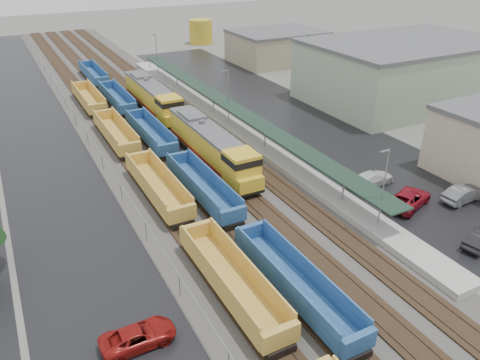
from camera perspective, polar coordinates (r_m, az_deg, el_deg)
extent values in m
cube|color=#302D2B|center=(72.05, -11.85, 7.73)|extent=(20.00, 160.00, 0.08)
cube|color=black|center=(70.75, -16.52, 6.91)|extent=(2.60, 160.00, 0.15)
cube|color=#473326|center=(70.59, -17.10, 6.88)|extent=(0.08, 160.00, 0.07)
cube|color=#473326|center=(70.84, -15.96, 7.11)|extent=(0.08, 160.00, 0.07)
cube|color=black|center=(71.54, -13.39, 7.52)|extent=(2.60, 160.00, 0.15)
cube|color=#473326|center=(71.35, -13.96, 7.50)|extent=(0.08, 160.00, 0.07)
cube|color=#473326|center=(71.67, -12.85, 7.71)|extent=(0.08, 160.00, 0.07)
cube|color=black|center=(72.54, -10.34, 8.10)|extent=(2.60, 160.00, 0.15)
cube|color=#473326|center=(72.31, -10.89, 8.08)|extent=(0.08, 160.00, 0.07)
cube|color=#473326|center=(72.71, -9.81, 8.28)|extent=(0.08, 160.00, 0.07)
cube|color=black|center=(73.75, -7.37, 8.64)|extent=(2.60, 160.00, 0.15)
cube|color=#473326|center=(73.49, -7.90, 8.63)|extent=(0.08, 160.00, 0.07)
cube|color=#473326|center=(73.96, -6.85, 8.81)|extent=(0.08, 160.00, 0.07)
cube|color=black|center=(69.83, -23.68, 5.30)|extent=(10.00, 160.00, 0.02)
cube|color=black|center=(70.90, 5.56, 7.84)|extent=(16.00, 100.00, 0.02)
cube|color=#9E9B93|center=(66.31, -1.39, 6.88)|extent=(3.00, 80.00, 0.70)
cylinder|color=gray|center=(46.56, 12.50, -1.01)|extent=(0.16, 0.16, 2.40)
cylinder|color=gray|center=(57.57, 3.07, 5.25)|extent=(0.16, 0.16, 2.40)
cylinder|color=gray|center=(70.07, -3.25, 9.32)|extent=(0.16, 0.16, 2.40)
cylinder|color=gray|center=(83.40, -7.70, 12.07)|extent=(0.16, 0.16, 2.40)
cylinder|color=gray|center=(97.22, -10.95, 14.00)|extent=(0.16, 0.16, 2.40)
cube|color=black|center=(65.37, -1.41, 9.22)|extent=(2.60, 65.00, 0.15)
cylinder|color=gray|center=(42.43, 17.01, -1.32)|extent=(0.12, 0.12, 8.00)
cube|color=gray|center=(40.45, 17.24, 3.37)|extent=(1.00, 0.15, 0.12)
cylinder|color=gray|center=(65.13, -1.42, 9.89)|extent=(0.12, 0.12, 8.00)
cube|color=gray|center=(63.86, -1.87, 13.17)|extent=(1.00, 0.15, 0.12)
cylinder|color=gray|center=(92.11, -10.08, 14.69)|extent=(0.12, 0.12, 8.00)
cube|color=gray|center=(91.21, -10.59, 17.03)|extent=(1.00, 0.15, 0.12)
cylinder|color=gray|center=(35.20, -7.36, -12.66)|extent=(0.08, 0.08, 2.00)
cylinder|color=gray|center=(41.40, -11.39, -6.19)|extent=(0.08, 0.08, 2.00)
cylinder|color=gray|center=(48.14, -14.27, -1.45)|extent=(0.08, 0.08, 2.00)
cylinder|color=gray|center=(55.21, -16.42, 2.10)|extent=(0.08, 0.08, 2.00)
cylinder|color=gray|center=(62.51, -18.08, 4.83)|extent=(0.08, 0.08, 2.00)
cylinder|color=gray|center=(69.96, -19.40, 6.99)|extent=(0.08, 0.08, 2.00)
cylinder|color=gray|center=(77.52, -20.47, 8.72)|extent=(0.08, 0.08, 2.00)
cylinder|color=gray|center=(85.16, -21.36, 10.15)|extent=(0.08, 0.08, 2.00)
cylinder|color=gray|center=(92.86, -22.10, 11.33)|extent=(0.08, 0.08, 2.00)
cylinder|color=gray|center=(100.61, -22.74, 12.33)|extent=(0.08, 0.08, 2.00)
cylinder|color=gray|center=(108.40, -23.29, 13.19)|extent=(0.08, 0.08, 2.00)
cylinder|color=gray|center=(116.21, -23.77, 13.93)|extent=(0.08, 0.08, 2.00)
cylinder|color=gray|center=(124.05, -24.19, 14.58)|extent=(0.08, 0.08, 2.00)
cylinder|color=gray|center=(131.91, -24.56, 15.15)|extent=(0.08, 0.08, 2.00)
cylinder|color=gray|center=(139.78, -24.89, 15.65)|extent=(0.08, 0.08, 2.00)
cube|color=gray|center=(69.64, -19.52, 7.76)|extent=(0.05, 160.00, 0.05)
cube|color=#91A48A|center=(81.34, 19.34, 12.31)|extent=(30.00, 20.00, 9.00)
cube|color=#59595B|center=(80.37, 19.87, 15.57)|extent=(30.60, 20.40, 0.50)
cube|color=gray|center=(103.38, 4.53, 15.79)|extent=(18.00, 14.00, 6.00)
cube|color=#59595B|center=(102.79, 4.59, 17.57)|extent=(18.36, 14.28, 0.50)
cylinder|color=#332316|center=(81.63, 7.93, 11.42)|extent=(0.50, 0.50, 3.00)
cone|color=black|center=(80.43, 8.16, 14.85)|extent=(4.40, 4.40, 7.00)
cube|color=black|center=(54.71, -3.68, 2.82)|extent=(3.02, 20.12, 0.40)
cube|color=gold|center=(54.88, -4.17, 4.83)|extent=(2.82, 16.09, 3.02)
cube|color=gold|center=(47.50, 0.18, 1.45)|extent=(3.02, 3.22, 3.42)
cube|color=black|center=(47.07, 0.18, 2.56)|extent=(3.07, 3.27, 0.70)
cube|color=gold|center=(46.54, 1.23, -0.52)|extent=(2.82, 1.01, 1.41)
cube|color=#59595B|center=(54.29, -4.23, 6.39)|extent=(2.87, 16.09, 0.35)
cube|color=maroon|center=(54.85, -5.50, 3.38)|extent=(0.04, 16.09, 0.35)
cube|color=maroon|center=(55.88, -2.79, 3.95)|extent=(0.04, 16.09, 0.35)
cube|color=black|center=(54.88, -3.67, 2.43)|extent=(2.21, 6.04, 0.60)
cube|color=black|center=(49.14, -0.26, -0.51)|extent=(2.41, 4.02, 0.50)
cube|color=black|center=(60.82, -6.44, 4.98)|extent=(2.41, 4.02, 0.50)
cylinder|color=#59595B|center=(55.05, -4.67, 7.01)|extent=(0.70, 0.70, 0.50)
cube|color=#59595B|center=(57.69, -5.88, 7.87)|extent=(2.41, 4.02, 0.50)
cube|color=black|center=(73.14, -10.61, 8.81)|extent=(3.02, 20.12, 0.40)
cube|color=gold|center=(73.55, -10.98, 10.29)|extent=(2.82, 16.09, 3.02)
cube|color=gold|center=(65.44, -8.57, 8.54)|extent=(3.02, 3.22, 3.42)
cube|color=black|center=(65.13, -8.63, 9.38)|extent=(3.07, 3.27, 0.70)
cube|color=gold|center=(64.16, -7.95, 7.25)|extent=(2.82, 1.01, 1.41)
cube|color=#59595B|center=(73.11, -11.09, 11.49)|extent=(2.87, 16.09, 0.35)
cube|color=maroon|center=(73.53, -11.96, 9.20)|extent=(0.04, 16.09, 0.35)
cube|color=maroon|center=(74.30, -9.84, 9.58)|extent=(0.04, 16.09, 0.35)
cube|color=black|center=(73.26, -10.58, 8.52)|extent=(2.21, 6.04, 0.60)
cube|color=black|center=(66.89, -8.68, 6.94)|extent=(2.41, 4.02, 0.50)
cube|color=black|center=(79.69, -12.21, 9.97)|extent=(2.41, 4.02, 0.50)
cylinder|color=#59595B|center=(73.96, -11.35, 11.89)|extent=(0.70, 0.70, 0.50)
cube|color=#59595B|center=(76.78, -12.05, 12.35)|extent=(2.41, 4.02, 0.50)
cube|color=#B59632|center=(35.26, -1.03, -12.56)|extent=(2.71, 12.85, 0.26)
cube|color=#B59632|center=(34.24, -3.03, -11.99)|extent=(0.16, 12.85, 1.88)
cube|color=#B59632|center=(35.15, 0.89, -10.75)|extent=(0.16, 12.85, 1.88)
cube|color=#B59632|center=(30.56, 4.91, -18.53)|extent=(2.71, 0.52, 1.46)
cube|color=#B59632|center=(39.71, -5.40, -6.26)|extent=(2.71, 0.52, 1.46)
cube|color=black|center=(31.73, 4.09, -19.03)|extent=(2.09, 2.29, 0.52)
cube|color=black|center=(39.73, -4.92, -8.03)|extent=(2.09, 2.29, 0.52)
cube|color=#B59632|center=(48.12, -9.96, -1.16)|extent=(2.71, 12.85, 0.26)
cube|color=#B59632|center=(47.37, -11.53, -0.51)|extent=(0.16, 12.85, 1.88)
cube|color=#B59632|center=(48.03, -8.58, 0.16)|extent=(0.16, 12.85, 1.88)
cube|color=#B59632|center=(42.27, -7.11, -4.10)|extent=(2.71, 0.52, 1.46)
cube|color=#B59632|center=(53.55, -12.32, 2.53)|extent=(2.71, 0.52, 1.46)
cube|color=black|center=(43.40, -7.39, -4.82)|extent=(2.09, 2.29, 0.52)
cube|color=black|center=(53.35, -11.98, 1.22)|extent=(2.09, 2.29, 0.52)
cube|color=#B59632|center=(62.71, -14.86, 5.23)|extent=(2.71, 12.85, 0.26)
cube|color=#B59632|center=(62.14, -16.13, 5.79)|extent=(0.16, 12.85, 1.88)
cube|color=#B59632|center=(62.64, -13.81, 6.26)|extent=(0.16, 12.85, 1.88)
cube|color=#B59632|center=(56.43, -13.27, 3.73)|extent=(2.71, 0.52, 1.46)
cube|color=#B59632|center=(68.58, -16.33, 7.59)|extent=(2.71, 0.52, 1.46)
cube|color=black|center=(57.49, -13.36, 3.03)|extent=(2.09, 2.29, 0.52)
cube|color=black|center=(68.24, -16.08, 6.59)|extent=(2.09, 2.29, 0.52)
cube|color=#B59632|center=(78.06, -17.92, 9.15)|extent=(2.71, 12.85, 0.26)
cube|color=#B59632|center=(77.60, -18.97, 9.62)|extent=(0.16, 12.85, 1.88)
cube|color=#B59632|center=(78.01, -17.08, 9.98)|extent=(0.16, 12.85, 1.88)
cube|color=#B59632|center=(71.60, -16.92, 8.33)|extent=(2.71, 0.52, 1.46)
cube|color=#B59632|center=(84.16, -18.93, 10.79)|extent=(2.71, 0.52, 1.46)
cube|color=black|center=(72.61, -16.94, 7.71)|extent=(2.09, 2.29, 0.52)
cube|color=black|center=(83.75, -18.72, 9.99)|extent=(2.09, 2.29, 0.52)
cube|color=navy|center=(35.34, 6.70, -12.75)|extent=(2.56, 13.32, 0.25)
cube|color=navy|center=(34.23, 5.03, -12.27)|extent=(0.15, 13.32, 1.77)
cube|color=navy|center=(35.37, 8.46, -11.00)|extent=(0.15, 13.32, 1.77)
cube|color=navy|center=(31.07, 14.20, -18.71)|extent=(2.56, 0.49, 1.38)
cube|color=navy|center=(39.57, 1.19, -6.39)|extent=(2.56, 0.49, 1.38)
cube|color=black|center=(32.10, 13.15, -19.21)|extent=(1.97, 2.16, 0.49)
cube|color=black|center=(39.63, 1.67, -8.06)|extent=(1.97, 2.16, 0.49)
cube|color=navy|center=(47.58, -4.59, -1.20)|extent=(2.56, 13.32, 0.25)
cube|color=navy|center=(46.76, -6.01, -0.58)|extent=(0.15, 13.32, 1.77)
cube|color=navy|center=(47.60, -3.27, 0.06)|extent=(0.15, 13.32, 1.77)
cube|color=navy|center=(41.83, -0.83, -4.34)|extent=(2.56, 0.49, 1.38)
cube|color=navy|center=(53.01, -7.60, 2.59)|extent=(2.56, 0.49, 1.38)
cube|color=black|center=(42.88, -1.24, -5.03)|extent=(1.97, 2.16, 0.49)
cube|color=black|center=(52.84, -7.27, 1.35)|extent=(1.97, 2.16, 0.49)
cube|color=navy|center=(61.97, -10.86, 5.37)|extent=(2.56, 13.32, 0.25)
cube|color=navy|center=(61.34, -12.03, 5.92)|extent=(0.15, 13.32, 1.77)
cube|color=navy|center=(61.99, -9.85, 6.35)|extent=(0.15, 13.32, 1.77)
cube|color=navy|center=(55.65, -8.73, 3.74)|extent=(2.56, 0.49, 1.38)
cube|color=navy|center=(67.95, -12.72, 7.78)|extent=(2.56, 0.49, 1.38)
cube|color=black|center=(56.64, -8.90, 3.07)|extent=(1.97, 2.16, 0.49)
cube|color=black|center=(67.64, -12.47, 6.83)|extent=(1.97, 2.16, 0.49)
cube|color=navy|center=(77.33, -14.77, 9.38)|extent=(2.56, 13.32, 0.25)
cube|color=navy|center=(76.83, -15.74, 9.84)|extent=(0.15, 13.32, 1.77)
cube|color=navy|center=(77.34, -13.96, 10.17)|extent=(0.15, 13.32, 1.77)
cube|color=navy|center=(70.75, -13.43, 8.48)|extent=(2.56, 0.49, 1.38)
cube|color=navy|center=(83.58, -16.03, 11.03)|extent=(2.56, 0.49, 1.38)
cube|color=black|center=(71.70, -13.49, 7.89)|extent=(1.97, 2.16, 0.49)
cube|color=black|center=(83.20, -15.83, 10.28)|extent=(1.97, 2.16, 0.49)
cube|color=navy|center=(93.17, -17.42, 12.02)|extent=(2.56, 13.32, 0.25)
cube|color=navy|center=(92.76, -18.25, 12.41)|extent=(0.15, 13.32, 1.77)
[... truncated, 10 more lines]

